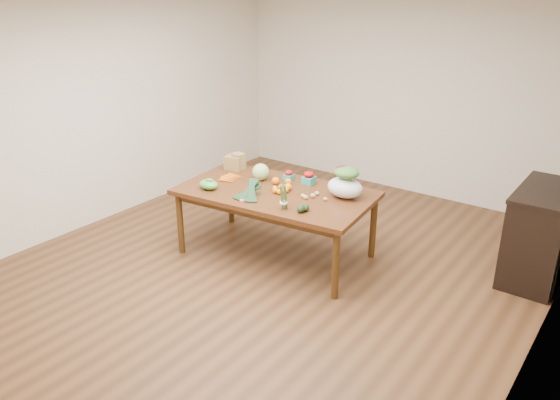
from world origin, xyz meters
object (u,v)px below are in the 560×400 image
Objects in this scene: cabinet at (540,234)px; salad_bag at (345,184)px; dining_table at (276,223)px; mandarin_cluster at (281,188)px; cabbage at (261,172)px; asparagus_bundle at (284,197)px; paper_bag at (234,161)px; kale_bunch at (247,191)px.

cabinet is 1.99m from salad_bag.
mandarin_cluster is (0.08, -0.01, 0.42)m from dining_table.
asparagus_bundle is at bearing -36.88° from cabbage.
asparagus_bundle is 0.67× the size of salad_bag.
kale_bunch is (0.70, -0.61, -0.02)m from paper_bag.
cabinet is at bearing 27.77° from salad_bag.
paper_bag is at bearing 167.61° from cabbage.
asparagus_bundle is (0.45, -0.00, 0.05)m from kale_bunch.
kale_bunch is (-0.10, -0.34, 0.45)m from dining_table.
paper_bag is (-3.19, -0.90, 0.38)m from cabinet.
cabbage is at bearing -159.66° from cabinet.
paper_bag is 0.48m from cabbage.
kale_bunch is (-0.18, -0.34, 0.03)m from mandarin_cluster.
salad_bag is (-1.72, -0.90, 0.42)m from cabinet.
mandarin_cluster is 0.38m from kale_bunch.
dining_table is at bearing -26.79° from cabbage.
kale_bunch is 0.45m from asparagus_bundle.
mandarin_cluster is at bearing 122.82° from asparagus_bundle.
dining_table is 1.97× the size of cabinet.
mandarin_cluster is (-2.31, -1.18, 0.33)m from cabinet.
paper_bag is 0.93m from kale_bunch.
paper_bag is 0.92m from mandarin_cluster.
paper_bag is at bearing 179.98° from salad_bag.
kale_bunch is at bearing -141.65° from salad_bag.
kale_bunch reaches higher than dining_table.
cabinet reaches higher than kale_bunch.
cabbage is 0.74× the size of asparagus_bundle.
cabbage is (0.47, -0.10, -0.00)m from paper_bag.
asparagus_bundle reaches higher than kale_bunch.
cabinet is 3.34m from paper_bag.
cabinet is 2.57m from asparagus_bundle.
dining_table is 11.15× the size of mandarin_cluster.
cabbage is at bearing 136.96° from asparagus_bundle.
asparagus_bundle is at bearing -28.03° from paper_bag.
cabinet is 2.61m from mandarin_cluster.
cabbage reaches higher than kale_bunch.
mandarin_cluster is 0.44m from asparagus_bundle.
kale_bunch reaches higher than mandarin_cluster.
cabbage is at bearing -12.39° from paper_bag.
cabbage is 0.85m from asparagus_bundle.
asparagus_bundle is (1.15, -0.61, 0.03)m from paper_bag.
asparagus_bundle reaches higher than mandarin_cluster.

